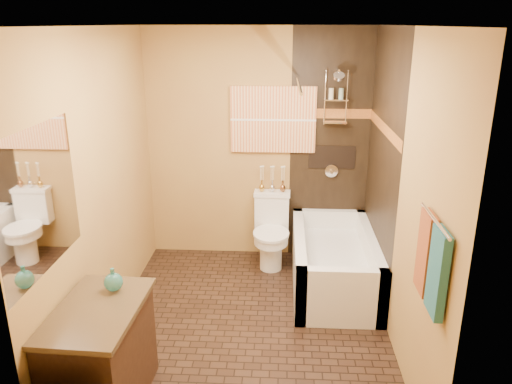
# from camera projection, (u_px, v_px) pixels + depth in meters

# --- Properties ---
(floor) EXTENTS (3.00, 3.00, 0.00)m
(floor) POSITION_uv_depth(u_px,v_px,m) (249.00, 326.00, 4.37)
(floor) COLOR black
(floor) RESTS_ON ground
(wall_left) EXTENTS (0.02, 3.00, 2.50)m
(wall_left) POSITION_uv_depth(u_px,v_px,m) (100.00, 188.00, 4.03)
(wall_left) COLOR #AD8C43
(wall_left) RESTS_ON floor
(wall_right) EXTENTS (0.02, 3.00, 2.50)m
(wall_right) POSITION_uv_depth(u_px,v_px,m) (401.00, 194.00, 3.91)
(wall_right) COLOR #AD8C43
(wall_right) RESTS_ON floor
(wall_back) EXTENTS (2.40, 0.02, 2.50)m
(wall_back) POSITION_uv_depth(u_px,v_px,m) (258.00, 147.00, 5.39)
(wall_back) COLOR #AD8C43
(wall_back) RESTS_ON floor
(wall_front) EXTENTS (2.40, 0.02, 2.50)m
(wall_front) POSITION_uv_depth(u_px,v_px,m) (227.00, 284.00, 2.55)
(wall_front) COLOR #AD8C43
(wall_front) RESTS_ON floor
(ceiling) EXTENTS (3.00, 3.00, 0.00)m
(ceiling) POSITION_uv_depth(u_px,v_px,m) (247.00, 26.00, 3.57)
(ceiling) COLOR silver
(ceiling) RESTS_ON wall_back
(alcove_tile_back) EXTENTS (0.85, 0.01, 2.50)m
(alcove_tile_back) POSITION_uv_depth(u_px,v_px,m) (330.00, 148.00, 5.34)
(alcove_tile_back) COLOR black
(alcove_tile_back) RESTS_ON wall_back
(alcove_tile_right) EXTENTS (0.01, 1.50, 2.50)m
(alcove_tile_right) POSITION_uv_depth(u_px,v_px,m) (382.00, 167.00, 4.62)
(alcove_tile_right) COLOR black
(alcove_tile_right) RESTS_ON wall_right
(mosaic_band_back) EXTENTS (0.85, 0.01, 0.10)m
(mosaic_band_back) POSITION_uv_depth(u_px,v_px,m) (332.00, 114.00, 5.21)
(mosaic_band_back) COLOR #944B1B
(mosaic_band_back) RESTS_ON alcove_tile_back
(mosaic_band_right) EXTENTS (0.01, 1.50, 0.10)m
(mosaic_band_right) POSITION_uv_depth(u_px,v_px,m) (384.00, 128.00, 4.50)
(mosaic_band_right) COLOR #944B1B
(mosaic_band_right) RESTS_ON alcove_tile_right
(alcove_niche) EXTENTS (0.50, 0.01, 0.25)m
(alcove_niche) POSITION_uv_depth(u_px,v_px,m) (332.00, 157.00, 5.36)
(alcove_niche) COLOR black
(alcove_niche) RESTS_ON alcove_tile_back
(shower_fixtures) EXTENTS (0.24, 0.33, 1.16)m
(shower_fixtures) POSITION_uv_depth(u_px,v_px,m) (335.00, 111.00, 5.10)
(shower_fixtures) COLOR silver
(shower_fixtures) RESTS_ON floor
(curtain_rod) EXTENTS (0.03, 1.55, 0.03)m
(curtain_rod) POSITION_uv_depth(u_px,v_px,m) (299.00, 82.00, 4.41)
(curtain_rod) COLOR silver
(curtain_rod) RESTS_ON wall_back
(towel_bar) EXTENTS (0.02, 0.55, 0.02)m
(towel_bar) POSITION_uv_depth(u_px,v_px,m) (435.00, 220.00, 2.85)
(towel_bar) COLOR silver
(towel_bar) RESTS_ON wall_right
(towel_teal) EXTENTS (0.05, 0.22, 0.52)m
(towel_teal) POSITION_uv_depth(u_px,v_px,m) (438.00, 273.00, 2.82)
(towel_teal) COLOR #1C4D5E
(towel_teal) RESTS_ON towel_bar
(towel_rust) EXTENTS (0.05, 0.22, 0.52)m
(towel_rust) POSITION_uv_depth(u_px,v_px,m) (426.00, 253.00, 3.06)
(towel_rust) COLOR brown
(towel_rust) RESTS_ON towel_bar
(sunset_painting) EXTENTS (0.90, 0.04, 0.70)m
(sunset_painting) POSITION_uv_depth(u_px,v_px,m) (273.00, 120.00, 5.26)
(sunset_painting) COLOR #D25F31
(sunset_painting) RESTS_ON wall_back
(vanity_mirror) EXTENTS (0.01, 1.00, 0.90)m
(vanity_mirror) POSITION_uv_depth(u_px,v_px,m) (40.00, 201.00, 3.01)
(vanity_mirror) COLOR white
(vanity_mirror) RESTS_ON wall_left
(bathtub) EXTENTS (0.80, 1.50, 0.55)m
(bathtub) POSITION_uv_depth(u_px,v_px,m) (334.00, 266.00, 4.97)
(bathtub) COLOR white
(bathtub) RESTS_ON floor
(toilet) EXTENTS (0.40, 0.58, 0.77)m
(toilet) POSITION_uv_depth(u_px,v_px,m) (271.00, 230.00, 5.39)
(toilet) COLOR white
(toilet) RESTS_ON floor
(vanity) EXTENTS (0.57, 0.89, 0.77)m
(vanity) POSITION_uv_depth(u_px,v_px,m) (101.00, 358.00, 3.35)
(vanity) COLOR black
(vanity) RESTS_ON floor
(teal_bottle) EXTENTS (0.15, 0.15, 0.21)m
(teal_bottle) POSITION_uv_depth(u_px,v_px,m) (113.00, 280.00, 3.42)
(teal_bottle) COLOR #297B73
(teal_bottle) RESTS_ON vanity
(bud_vases) EXTENTS (0.29, 0.06, 0.28)m
(bud_vases) POSITION_uv_depth(u_px,v_px,m) (272.00, 178.00, 5.38)
(bud_vases) COLOR gold
(bud_vases) RESTS_ON toilet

